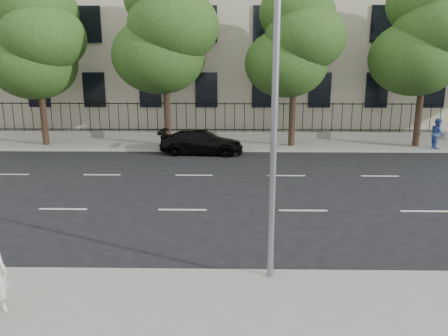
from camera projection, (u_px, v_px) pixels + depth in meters
name	position (u px, v px, depth m)	size (l,w,h in m)	color
ground	(172.00, 240.00, 12.06)	(120.00, 120.00, 0.00)	black
near_sidewalk	(144.00, 322.00, 8.16)	(60.00, 4.00, 0.15)	gray
far_sidewalk	(204.00, 144.00, 25.63)	(60.00, 4.00, 0.15)	gray
lane_markings	(189.00, 190.00, 16.67)	(49.60, 4.62, 0.01)	silver
masonry_building	(210.00, 2.00, 32.18)	(34.60, 12.11, 18.50)	beige
iron_fence	(206.00, 130.00, 27.14)	(30.00, 0.50, 2.20)	slate
street_light	(274.00, 44.00, 9.07)	(0.25, 3.32, 8.05)	slate
tree_b	(38.00, 41.00, 23.79)	(5.53, 5.12, 8.97)	#382619
tree_c	(166.00, 30.00, 23.53)	(5.89, 5.50, 9.80)	#382619
tree_d	(295.00, 41.00, 23.54)	(5.34, 4.94, 8.84)	#382619
tree_e	(427.00, 34.00, 23.33)	(5.71, 5.31, 9.46)	#382619
black_sedan	(201.00, 142.00, 23.07)	(1.79, 4.40, 1.28)	black
pedestrian_far	(437.00, 133.00, 23.70)	(0.80, 0.62, 1.64)	#34519A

